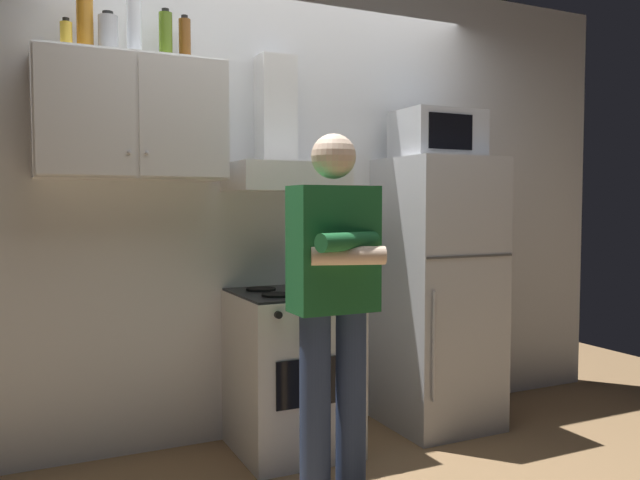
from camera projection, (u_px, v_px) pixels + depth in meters
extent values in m
plane|color=olive|center=(320.00, 465.00, 3.26)|extent=(7.00, 7.00, 0.00)
cube|color=white|center=(276.00, 201.00, 3.73)|extent=(4.80, 0.10, 2.70)
cube|color=silver|center=(131.00, 119.00, 3.14)|extent=(0.90, 0.34, 0.60)
cube|color=silver|center=(86.00, 111.00, 2.89)|extent=(0.43, 0.01, 0.58)
cube|color=silver|center=(185.00, 117.00, 3.08)|extent=(0.43, 0.01, 0.58)
sphere|color=#B2B2B7|center=(129.00, 152.00, 2.97)|extent=(0.02, 0.02, 0.02)
sphere|color=#B2B2B7|center=(147.00, 153.00, 3.00)|extent=(0.02, 0.02, 0.02)
cube|color=white|center=(292.00, 372.00, 3.44)|extent=(0.60, 0.60, 0.85)
cube|color=black|center=(292.00, 293.00, 3.42)|extent=(0.59, 0.59, 0.01)
cube|color=black|center=(316.00, 382.00, 3.17)|extent=(0.42, 0.01, 0.24)
cylinder|color=black|center=(277.00, 295.00, 3.25)|extent=(0.16, 0.16, 0.01)
cylinder|color=black|center=(323.00, 292.00, 3.37)|extent=(0.16, 0.16, 0.01)
cylinder|color=black|center=(261.00, 289.00, 3.47)|extent=(0.16, 0.16, 0.01)
cylinder|color=black|center=(305.00, 287.00, 3.58)|extent=(0.16, 0.16, 0.01)
cylinder|color=black|center=(278.00, 315.00, 3.06)|extent=(0.04, 0.02, 0.04)
cylinder|color=black|center=(303.00, 313.00, 3.11)|extent=(0.04, 0.02, 0.04)
cylinder|color=black|center=(329.00, 311.00, 3.17)|extent=(0.04, 0.02, 0.04)
cylinder|color=black|center=(352.00, 309.00, 3.23)|extent=(0.04, 0.02, 0.04)
cube|color=white|center=(286.00, 177.00, 3.46)|extent=(0.60, 0.44, 0.15)
cube|color=white|center=(276.00, 111.00, 3.56)|extent=(0.20, 0.16, 0.60)
cube|color=silver|center=(438.00, 293.00, 3.83)|extent=(0.60, 0.60, 1.60)
cube|color=#4C4C4C|center=(471.00, 256.00, 3.54)|extent=(0.59, 0.01, 0.01)
cylinder|color=silver|center=(434.00, 347.00, 3.45)|extent=(0.02, 0.02, 0.60)
cube|color=#B7BABF|center=(437.00, 135.00, 3.79)|extent=(0.48, 0.36, 0.28)
cube|color=black|center=(451.00, 131.00, 3.61)|extent=(0.30, 0.01, 0.20)
cylinder|color=navy|center=(315.00, 408.00, 2.84)|extent=(0.14, 0.14, 0.85)
cylinder|color=navy|center=(351.00, 402.00, 2.92)|extent=(0.14, 0.14, 0.85)
cube|color=#1E6633|center=(333.00, 249.00, 2.84)|extent=(0.38, 0.20, 0.56)
cylinder|color=#1E6633|center=(348.00, 242.00, 2.71)|extent=(0.33, 0.17, 0.08)
cylinder|color=beige|center=(348.00, 256.00, 2.72)|extent=(0.33, 0.17, 0.08)
sphere|color=beige|center=(334.00, 156.00, 2.82)|extent=(0.20, 0.20, 0.20)
cylinder|color=#B7BABF|center=(323.00, 280.00, 3.36)|extent=(0.19, 0.19, 0.11)
cylinder|color=black|center=(302.00, 274.00, 3.31)|extent=(0.05, 0.01, 0.01)
cylinder|color=black|center=(344.00, 272.00, 3.41)|extent=(0.05, 0.01, 0.01)
cylinder|color=silver|center=(134.00, 26.00, 3.10)|extent=(0.07, 0.07, 0.29)
cylinder|color=#B2B5BA|center=(108.00, 35.00, 3.07)|extent=(0.09, 0.09, 0.18)
cylinder|color=black|center=(108.00, 14.00, 3.06)|extent=(0.05, 0.05, 0.02)
cylinder|color=brown|center=(185.00, 41.00, 3.26)|extent=(0.06, 0.06, 0.22)
cylinder|color=black|center=(184.00, 17.00, 3.26)|extent=(0.03, 0.03, 0.02)
cylinder|color=#B7721E|center=(85.00, 24.00, 3.05)|extent=(0.08, 0.08, 0.27)
cylinder|color=#4C6B19|center=(166.00, 37.00, 3.20)|extent=(0.07, 0.07, 0.24)
cylinder|color=black|center=(165.00, 11.00, 3.20)|extent=(0.04, 0.04, 0.02)
cylinder|color=gold|center=(66.00, 36.00, 2.99)|extent=(0.05, 0.05, 0.13)
cylinder|color=black|center=(66.00, 20.00, 2.98)|extent=(0.03, 0.03, 0.02)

